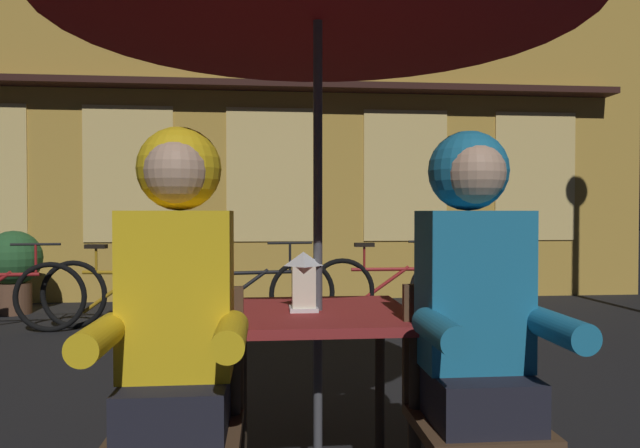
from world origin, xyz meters
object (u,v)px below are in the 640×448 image
lantern (304,280)px  chair_right (469,400)px  bicycle_third (250,293)px  potted_plant (14,265)px  chair_left (180,409)px  person_right_hooded (476,298)px  person_left_hooded (176,302)px  bicycle_second (125,293)px  bicycle_fourth (392,289)px  cafe_table (318,336)px

lantern → chair_right: (0.54, -0.36, -0.37)m
bicycle_third → potted_plant: bearing=157.6°
chair_left → bicycle_third: (0.12, 3.63, -0.14)m
person_right_hooded → bicycle_third: (-0.84, 3.69, -0.50)m
lantern → person_right_hooded: (0.54, -0.41, -0.01)m
person_left_hooded → bicycle_second: 4.00m
bicycle_fourth → potted_plant: potted_plant is taller
person_right_hooded → bicycle_third: 3.81m
chair_left → chair_right: bearing=0.0°
lantern → chair_right: bearing=-33.7°
chair_left → potted_plant: 5.33m
cafe_table → person_right_hooded: bearing=-41.6°
person_right_hooded → cafe_table: bearing=138.4°
cafe_table → bicycle_fourth: bicycle_fourth is taller
cafe_table → bicycle_second: bicycle_second is taller
lantern → person_right_hooded: 0.68m
lantern → potted_plant: size_ratio=0.25×
chair_left → potted_plant: potted_plant is taller
lantern → cafe_table: bearing=11.3°
chair_left → person_left_hooded: size_ratio=0.62×
cafe_table → bicycle_fourth: bearing=72.9°
person_right_hooded → potted_plant: 5.90m
cafe_table → person_right_hooded: 0.67m
chair_right → potted_plant: 5.85m
cafe_table → bicycle_second: 3.74m
bicycle_second → potted_plant: potted_plant is taller
cafe_table → person_right_hooded: person_right_hooded is taller
bicycle_second → bicycle_fourth: (2.62, 0.07, 0.00)m
chair_right → bicycle_second: (-2.04, 3.76, -0.14)m
potted_plant → bicycle_fourth: bearing=-12.3°
chair_right → bicycle_third: bearing=103.1°
cafe_table → chair_right: bearing=-37.5°
potted_plant → person_right_hooded: bearing=-54.0°
lantern → bicycle_second: lantern is taller
lantern → bicycle_third: (-0.31, 3.27, -0.51)m
bicycle_third → lantern: bearing=-84.7°
person_right_hooded → bicycle_second: person_right_hooded is taller
bicycle_third → chair_left: bearing=-91.9°
potted_plant → chair_right: bearing=-53.7°
chair_right → person_left_hooded: person_left_hooded is taller
bicycle_third → chair_right: bearing=-76.9°
bicycle_third → bicycle_fourth: (1.42, 0.20, 0.00)m
chair_right → bicycle_third: (-0.84, 3.63, -0.14)m
cafe_table → potted_plant: potted_plant is taller
chair_left → bicycle_third: 3.63m
bicycle_third → bicycle_fourth: size_ratio=0.99×
person_left_hooded → bicycle_fourth: bearing=68.4°
bicycle_third → person_right_hooded: bearing=-77.1°
person_left_hooded → potted_plant: (-2.50, 4.77, -0.30)m
chair_right → bicycle_second: size_ratio=0.52×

